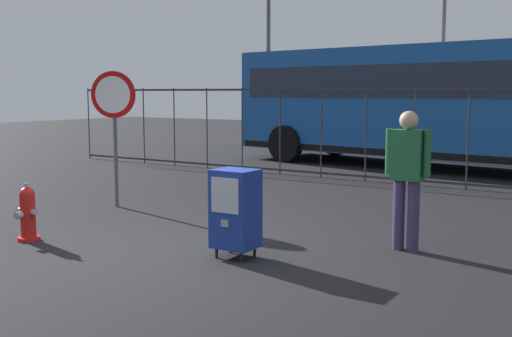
% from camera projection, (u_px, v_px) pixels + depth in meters
% --- Properties ---
extents(ground_plane, '(60.00, 60.00, 0.00)m').
position_uv_depth(ground_plane, '(180.00, 252.00, 7.36)').
color(ground_plane, black).
extents(fire_hydrant, '(0.33, 0.32, 0.75)m').
position_uv_depth(fire_hydrant, '(28.00, 214.00, 7.91)').
color(fire_hydrant, red).
rests_on(fire_hydrant, ground_plane).
extents(newspaper_box_primary, '(0.48, 0.42, 1.02)m').
position_uv_depth(newspaper_box_primary, '(235.00, 209.00, 7.07)').
color(newspaper_box_primary, black).
rests_on(newspaper_box_primary, ground_plane).
extents(stop_sign, '(0.71, 0.31, 2.23)m').
position_uv_depth(stop_sign, '(114.00, 110.00, 10.11)').
color(stop_sign, '#4C4F54').
rests_on(stop_sign, ground_plane).
extents(pedestrian, '(0.55, 0.22, 1.67)m').
position_uv_depth(pedestrian, '(407.00, 172.00, 7.36)').
color(pedestrian, '#382D51').
rests_on(pedestrian, ground_plane).
extents(fence_barrier, '(18.03, 0.04, 2.00)m').
position_uv_depth(fence_barrier, '(390.00, 134.00, 12.91)').
color(fence_barrier, '#2D2D33').
rests_on(fence_barrier, ground_plane).
extents(bus_near, '(10.73, 3.82, 3.00)m').
position_uv_depth(bus_near, '(435.00, 100.00, 15.32)').
color(bus_near, '#19519E').
rests_on(bus_near, ground_plane).
extents(bus_far, '(10.61, 3.19, 3.00)m').
position_uv_depth(bus_far, '(394.00, 98.00, 20.89)').
color(bus_far, beige).
rests_on(bus_far, ground_plane).
extents(street_light_near_left, '(0.32, 0.32, 6.93)m').
position_uv_depth(street_light_near_left, '(268.00, 30.00, 21.43)').
color(street_light_near_left, '#4C4F54').
rests_on(street_light_near_left, ground_plane).
extents(street_light_far_left, '(0.32, 0.32, 7.89)m').
position_uv_depth(street_light_far_left, '(444.00, 14.00, 20.85)').
color(street_light_far_left, '#4C4F54').
rests_on(street_light_far_left, ground_plane).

